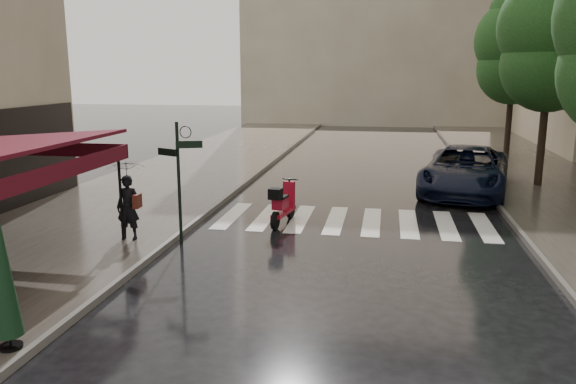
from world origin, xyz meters
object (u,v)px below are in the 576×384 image
(pedestrian_with_umbrella, at_px, (126,176))
(scooter, at_px, (282,205))
(parked_car, at_px, (465,170))
(parasol_front, at_px, (2,268))

(pedestrian_with_umbrella, xyz_separation_m, scooter, (3.48, 2.50, -1.18))
(pedestrian_with_umbrella, bearing_deg, parked_car, 39.25)
(scooter, distance_m, parked_car, 7.70)
(pedestrian_with_umbrella, distance_m, scooter, 4.44)
(scooter, relative_size, parked_car, 0.30)
(parked_car, bearing_deg, parasol_front, -110.27)
(scooter, xyz_separation_m, parasol_front, (-2.73, -8.21, 0.85))
(pedestrian_with_umbrella, xyz_separation_m, parked_car, (9.15, 7.71, -0.90))
(pedestrian_with_umbrella, bearing_deg, parasol_front, -83.38)
(parked_car, bearing_deg, scooter, -125.63)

